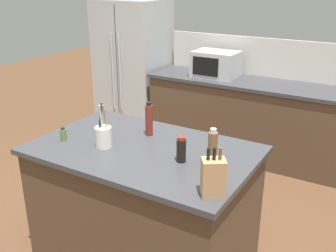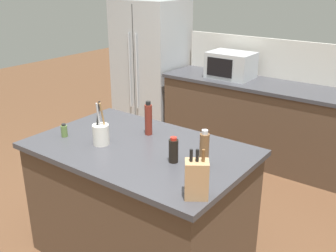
{
  "view_description": "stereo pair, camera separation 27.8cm",
  "coord_description": "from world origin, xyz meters",
  "views": [
    {
      "loc": [
        1.47,
        -2.11,
        2.09
      ],
      "look_at": [
        0.0,
        0.35,
        0.99
      ],
      "focal_mm": 42.0,
      "sensor_mm": 36.0,
      "label": 1
    },
    {
      "loc": [
        1.7,
        -1.96,
        2.09
      ],
      "look_at": [
        0.0,
        0.35,
        0.99
      ],
      "focal_mm": 42.0,
      "sensor_mm": 36.0,
      "label": 2
    }
  ],
  "objects": [
    {
      "name": "back_counter_run",
      "position": [
        0.3,
        2.2,
        0.47
      ],
      "size": [
        3.02,
        0.66,
        0.94
      ],
      "color": "#4C3828",
      "rests_on": "ground_plane"
    },
    {
      "name": "wall_backsplash",
      "position": [
        0.3,
        2.52,
        1.17
      ],
      "size": [
        2.98,
        0.03,
        0.46
      ],
      "primitive_type": "cube",
      "color": "beige",
      "rests_on": "back_counter_run"
    },
    {
      "name": "kitchen_island",
      "position": [
        0.0,
        0.0,
        0.47
      ],
      "size": [
        1.59,
        1.01,
        0.94
      ],
      "color": "#4C3828",
      "rests_on": "ground_plane"
    },
    {
      "name": "refrigerator",
      "position": [
        -1.7,
        2.25,
        0.9
      ],
      "size": [
        0.89,
        0.75,
        1.8
      ],
      "color": "#ADB2B7",
      "rests_on": "ground_plane"
    },
    {
      "name": "microwave",
      "position": [
        -0.43,
        2.2,
        1.09
      ],
      "size": [
        0.53,
        0.39,
        0.31
      ],
      "color": "#ADB2B7",
      "rests_on": "back_counter_run"
    },
    {
      "name": "knife_block",
      "position": [
        0.7,
        -0.34,
        1.05
      ],
      "size": [
        0.16,
        0.16,
        0.29
      ],
      "rotation": [
        0.0,
        0.0,
        0.6
      ],
      "color": "#A87C54",
      "rests_on": "kitchen_island"
    },
    {
      "name": "utensil_crock",
      "position": [
        -0.25,
        -0.13,
        1.02
      ],
      "size": [
        0.12,
        0.12,
        0.32
      ],
      "color": "beige",
      "rests_on": "kitchen_island"
    },
    {
      "name": "spice_jar_oregano",
      "position": [
        -0.58,
        -0.19,
        0.99
      ],
      "size": [
        0.05,
        0.05,
        0.1
      ],
      "color": "#567038",
      "rests_on": "kitchen_island"
    },
    {
      "name": "vinegar_bottle",
      "position": [
        -0.09,
        0.22,
        1.07
      ],
      "size": [
        0.06,
        0.06,
        0.27
      ],
      "color": "maroon",
      "rests_on": "kitchen_island"
    },
    {
      "name": "soy_sauce_bottle",
      "position": [
        0.34,
        -0.05,
        1.02
      ],
      "size": [
        0.06,
        0.06,
        0.18
      ],
      "color": "black",
      "rests_on": "kitchen_island"
    },
    {
      "name": "pepper_grinder",
      "position": [
        0.54,
        0.01,
        1.06
      ],
      "size": [
        0.06,
        0.06,
        0.25
      ],
      "color": "brown",
      "rests_on": "kitchen_island"
    }
  ]
}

